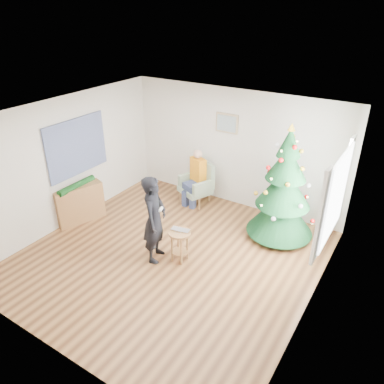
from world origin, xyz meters
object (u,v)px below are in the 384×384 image
Objects in this scene: stool at (180,246)px; armchair at (197,188)px; christmas_tree at (284,189)px; standing_man at (155,219)px; console at (79,204)px.

armchair reaches higher than stool.
standing_man is (-1.63, -1.86, -0.23)m from christmas_tree.
stool is (-1.23, -1.69, -0.74)m from christmas_tree.
armchair is at bearing 170.74° from christmas_tree.
armchair is (-0.88, 2.03, 0.04)m from stool.
standing_man is 2.18m from console.
stool is 0.62× the size of armchair.
christmas_tree is 2.32× the size of console.
christmas_tree is 3.88× the size of stool.
console reaches higher than stool.
christmas_tree is at bearing 53.92° from stool.
standing_man is (0.48, -2.20, 0.46)m from armchair.
console is at bearing 179.75° from stool.
armchair is 0.96× the size of console.
console is at bearing -105.79° from armchair.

